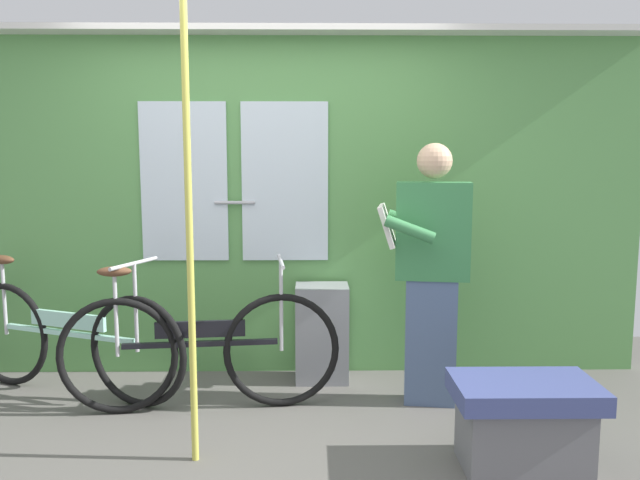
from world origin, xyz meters
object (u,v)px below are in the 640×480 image
at_px(trash_bin_by_wall, 322,333).
at_px(handrail_pole, 189,232).
at_px(passenger_reading_newspaper, 430,269).
at_px(bicycle_near_door, 200,350).
at_px(bicycle_leaning_behind, 68,339).
at_px(bench_seat_corner, 524,422).

bearing_deg(trash_bin_by_wall, handrail_pole, -119.79).
bearing_deg(passenger_reading_newspaper, handrail_pole, 38.66).
bearing_deg(passenger_reading_newspaper, bicycle_near_door, 13.54).
distance_m(bicycle_leaning_behind, passenger_reading_newspaper, 2.37).
xyz_separation_m(trash_bin_by_wall, bench_seat_corner, (0.98, -1.28, -0.09)).
xyz_separation_m(bicycle_leaning_behind, trash_bin_by_wall, (1.65, 0.26, -0.04)).
xyz_separation_m(passenger_reading_newspaper, trash_bin_by_wall, (-0.66, 0.41, -0.52)).
xyz_separation_m(bicycle_leaning_behind, passenger_reading_newspaper, (2.31, -0.15, 0.48)).
xyz_separation_m(bicycle_near_door, bench_seat_corner, (1.73, -0.75, -0.14)).
bearing_deg(bicycle_leaning_behind, bench_seat_corner, 0.85).
bearing_deg(bicycle_near_door, bicycle_leaning_behind, 157.80).
height_order(handrail_pole, bench_seat_corner, handrail_pole).
height_order(bicycle_near_door, bench_seat_corner, bicycle_near_door).
bearing_deg(bicycle_leaning_behind, bicycle_near_door, 5.77).
bearing_deg(handrail_pole, bicycle_leaning_behind, 137.22).
relative_size(bicycle_leaning_behind, passenger_reading_newspaper, 1.02).
height_order(bicycle_near_door, trash_bin_by_wall, bicycle_near_door).
xyz_separation_m(passenger_reading_newspaper, bench_seat_corner, (0.32, -0.87, -0.62)).
xyz_separation_m(bicycle_near_door, handrail_pole, (0.08, -0.65, 0.80)).
height_order(passenger_reading_newspaper, handrail_pole, handrail_pole).
bearing_deg(trash_bin_by_wall, bench_seat_corner, -52.49).
relative_size(trash_bin_by_wall, handrail_pole, 0.28).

